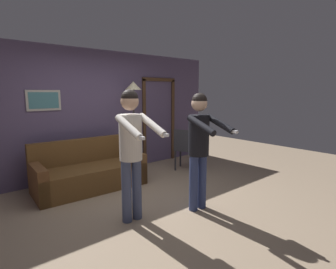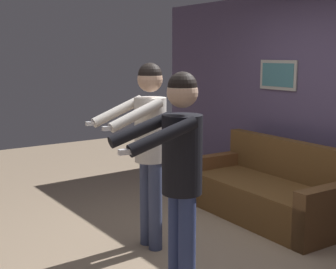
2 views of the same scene
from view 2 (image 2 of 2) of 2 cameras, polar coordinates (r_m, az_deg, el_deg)
name	(u,v)px [view 2 (image 2 of 2)]	position (r m, az deg, el deg)	size (l,w,h in m)	color
ground_plane	(199,255)	(4.52, 3.84, -14.40)	(12.00, 12.00, 0.00)	gray
couch	(268,193)	(5.50, 12.05, -7.05)	(1.93, 0.93, 0.87)	brown
person_standing_left	(149,137)	(4.37, -2.38, -0.30)	(0.44, 0.73, 1.77)	#414B6C
person_standing_right	(180,164)	(3.44, 1.45, -3.63)	(0.49, 0.74, 1.73)	navy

